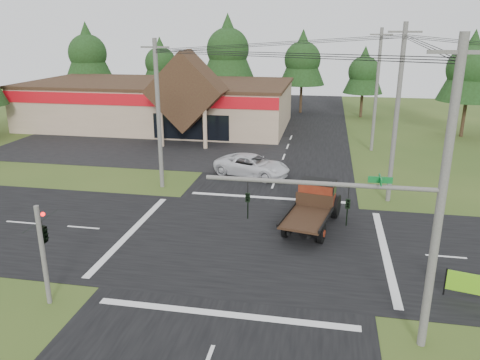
# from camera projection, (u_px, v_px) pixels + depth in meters

# --- Properties ---
(ground) EXTENTS (120.00, 120.00, 0.00)m
(ground) POSITION_uv_depth(u_px,v_px,m) (252.00, 241.00, 25.54)
(ground) COLOR #31491A
(ground) RESTS_ON ground
(road_ns) EXTENTS (12.00, 120.00, 0.02)m
(road_ns) POSITION_uv_depth(u_px,v_px,m) (252.00, 241.00, 25.54)
(road_ns) COLOR black
(road_ns) RESTS_ON ground
(road_ew) EXTENTS (120.00, 12.00, 0.02)m
(road_ew) POSITION_uv_depth(u_px,v_px,m) (252.00, 241.00, 25.53)
(road_ew) COLOR black
(road_ew) RESTS_ON ground
(parking_apron) EXTENTS (28.00, 14.00, 0.02)m
(parking_apron) POSITION_uv_depth(u_px,v_px,m) (142.00, 147.00, 45.75)
(parking_apron) COLOR black
(parking_apron) RESTS_ON ground
(cvs_building) EXTENTS (30.40, 18.20, 9.19)m
(cvs_building) POSITION_uv_depth(u_px,v_px,m) (161.00, 103.00, 55.08)
(cvs_building) COLOR tan
(cvs_building) RESTS_ON ground
(traffic_signal_mast) EXTENTS (8.12, 0.24, 7.00)m
(traffic_signal_mast) POSITION_uv_depth(u_px,v_px,m) (385.00, 231.00, 16.15)
(traffic_signal_mast) COLOR #595651
(traffic_signal_mast) RESTS_ON ground
(traffic_signal_corner) EXTENTS (0.53, 2.48, 4.40)m
(traffic_signal_corner) POSITION_uv_depth(u_px,v_px,m) (41.00, 224.00, 18.91)
(traffic_signal_corner) COLOR #595651
(traffic_signal_corner) RESTS_ON ground
(utility_pole_nr) EXTENTS (2.00, 0.30, 11.00)m
(utility_pole_nr) POSITION_uv_depth(u_px,v_px,m) (441.00, 201.00, 15.48)
(utility_pole_nr) COLOR #595651
(utility_pole_nr) RESTS_ON ground
(utility_pole_nw) EXTENTS (2.00, 0.30, 10.50)m
(utility_pole_nw) POSITION_uv_depth(u_px,v_px,m) (158.00, 114.00, 32.76)
(utility_pole_nw) COLOR #595651
(utility_pole_nw) RESTS_ON ground
(utility_pole_ne) EXTENTS (2.00, 0.30, 11.50)m
(utility_pole_ne) POSITION_uv_depth(u_px,v_px,m) (397.00, 114.00, 29.81)
(utility_pole_ne) COLOR #595651
(utility_pole_ne) RESTS_ON ground
(utility_pole_n) EXTENTS (2.00, 0.30, 11.20)m
(utility_pole_n) POSITION_uv_depth(u_px,v_px,m) (377.00, 90.00, 42.95)
(utility_pole_n) COLOR #595651
(utility_pole_n) RESTS_ON ground
(tree_row_a) EXTENTS (6.72, 6.72, 12.12)m
(tree_row_a) POSITION_uv_depth(u_px,v_px,m) (87.00, 51.00, 65.71)
(tree_row_a) COLOR #332316
(tree_row_a) RESTS_ON ground
(tree_row_b) EXTENTS (5.60, 5.60, 10.10)m
(tree_row_b) POSITION_uv_depth(u_px,v_px,m) (161.00, 61.00, 66.25)
(tree_row_b) COLOR #332316
(tree_row_b) RESTS_ON ground
(tree_row_c) EXTENTS (7.28, 7.28, 13.13)m
(tree_row_c) POSITION_uv_depth(u_px,v_px,m) (228.00, 47.00, 62.94)
(tree_row_c) COLOR #332316
(tree_row_c) RESTS_ON ground
(tree_row_d) EXTENTS (6.16, 6.16, 11.11)m
(tree_row_d) POSITION_uv_depth(u_px,v_px,m) (302.00, 58.00, 62.55)
(tree_row_d) COLOR #332316
(tree_row_d) RESTS_ON ground
(tree_row_e) EXTENTS (5.04, 5.04, 9.09)m
(tree_row_e) POSITION_uv_depth(u_px,v_px,m) (364.00, 70.00, 59.69)
(tree_row_e) COLOR #332316
(tree_row_e) RESTS_ON ground
(tree_side_ne) EXTENTS (6.16, 6.16, 11.11)m
(tree_side_ne) POSITION_uv_depth(u_px,v_px,m) (471.00, 66.00, 48.18)
(tree_side_ne) COLOR #332316
(tree_side_ne) RESTS_ON ground
(antique_flatbed_truck) EXTENTS (3.50, 6.47, 2.56)m
(antique_flatbed_truck) POSITION_uv_depth(u_px,v_px,m) (312.00, 207.00, 26.93)
(antique_flatbed_truck) COLOR #63190E
(antique_flatbed_truck) RESTS_ON ground
(white_pickup) EXTENTS (6.50, 4.39, 1.65)m
(white_pickup) POSITION_uv_depth(u_px,v_px,m) (252.00, 165.00, 36.78)
(white_pickup) COLOR silver
(white_pickup) RESTS_ON ground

